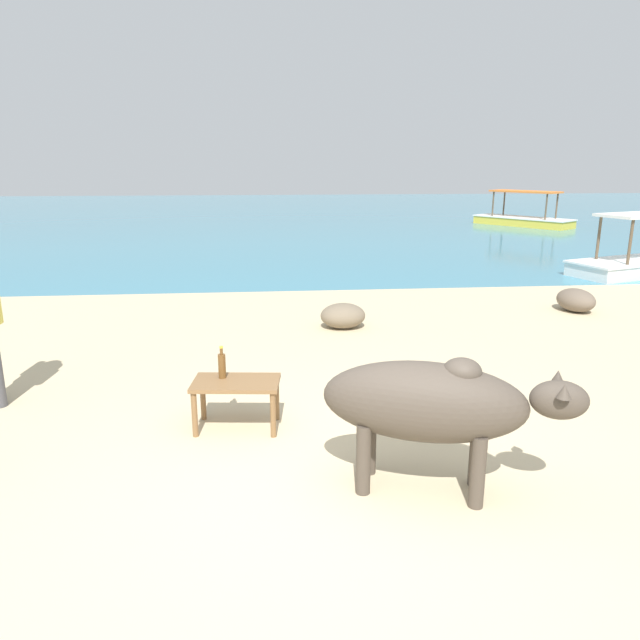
# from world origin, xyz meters

# --- Properties ---
(sand_beach) EXTENTS (18.00, 14.00, 0.04)m
(sand_beach) POSITION_xyz_m (0.00, 0.00, 0.02)
(sand_beach) COLOR #CCB78E
(sand_beach) RESTS_ON ground
(water_surface) EXTENTS (60.00, 36.00, 0.03)m
(water_surface) POSITION_xyz_m (0.00, 22.00, 0.00)
(water_surface) COLOR teal
(water_surface) RESTS_ON ground
(cow) EXTENTS (1.83, 0.96, 1.03)m
(cow) POSITION_xyz_m (0.70, 0.06, 0.72)
(cow) COLOR #4C4238
(cow) RESTS_ON sand_beach
(low_bench_table) EXTENTS (0.80, 0.52, 0.45)m
(low_bench_table) POSITION_xyz_m (-0.72, 1.23, 0.41)
(low_bench_table) COLOR brown
(low_bench_table) RESTS_ON sand_beach
(bottle) EXTENTS (0.07, 0.07, 0.30)m
(bottle) POSITION_xyz_m (-0.84, 1.33, 0.61)
(bottle) COLOR brown
(bottle) RESTS_ON low_bench_table
(shore_rock_large) EXTENTS (0.65, 0.78, 0.36)m
(shore_rock_large) POSITION_xyz_m (4.49, 5.05, 0.22)
(shore_rock_large) COLOR #6B5B4C
(shore_rock_large) RESTS_ON sand_beach
(shore_rock_medium) EXTENTS (0.67, 0.56, 0.36)m
(shore_rock_medium) POSITION_xyz_m (0.66, 4.44, 0.22)
(shore_rock_medium) COLOR #756651
(shore_rock_medium) RESTS_ON sand_beach
(boat_yellow) EXTENTS (3.11, 3.64, 1.29)m
(boat_yellow) POSITION_xyz_m (9.26, 17.94, 0.29)
(boat_yellow) COLOR gold
(boat_yellow) RESTS_ON water_surface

